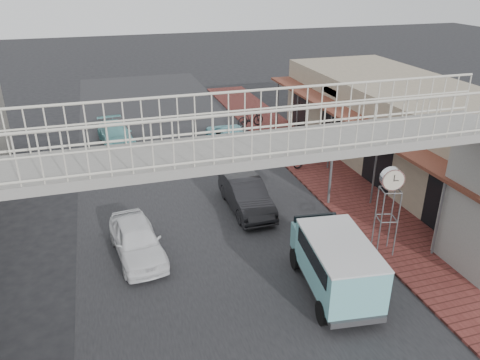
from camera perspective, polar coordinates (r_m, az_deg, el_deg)
ground at (r=17.32m, az=-2.57°, el=-7.63°), size 120.00×120.00×0.00m
road_strip at (r=17.32m, az=-2.57°, el=-7.61°), size 10.00×60.00×0.01m
sidewalk at (r=21.95m, az=12.01°, el=-0.71°), size 3.00×40.00×0.10m
shophouse_row at (r=24.39m, az=20.62°, el=5.76°), size 7.20×18.00×4.00m
footbridge at (r=12.40m, az=1.87°, el=-4.60°), size 16.40×2.40×6.34m
white_hatchback at (r=16.64m, az=-12.46°, el=-7.13°), size 1.93×3.89×1.27m
dark_sedan at (r=19.26m, az=0.76°, el=-1.86°), size 1.41×3.98×1.31m
angkot_curb at (r=26.22m, az=-1.36°, el=5.36°), size 2.09×4.39×1.21m
angkot_far at (r=27.50m, az=-14.91°, el=5.41°), size 2.14×4.23×1.18m
angkot_van at (r=14.53m, az=11.63°, el=-9.40°), size 2.22×4.10×1.92m
motorcycle_near at (r=23.62m, az=8.30°, el=2.92°), size 2.08×1.28×1.03m
motorcycle_far at (r=29.39m, az=1.29°, el=7.56°), size 1.86×0.82×1.08m
street_clock at (r=16.16m, az=17.99°, el=-0.35°), size 0.82×0.73×3.18m
arrow_sign at (r=19.48m, az=13.58°, el=4.64°), size 1.96×1.25×3.36m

